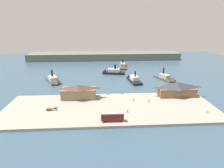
% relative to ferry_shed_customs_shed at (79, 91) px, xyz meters
% --- Properties ---
extents(ground_plane, '(320.00, 320.00, 0.00)m').
position_rel_ferry_shed_customs_shed_xyz_m(ground_plane, '(17.76, 9.15, -5.31)').
color(ground_plane, '#385166').
extents(quay_promenade, '(110.00, 36.00, 1.20)m').
position_rel_ferry_shed_customs_shed_xyz_m(quay_promenade, '(17.76, -12.85, -4.71)').
color(quay_promenade, '#9E9384').
rests_on(quay_promenade, ground).
extents(seawall_edge, '(110.00, 0.80, 1.00)m').
position_rel_ferry_shed_customs_shed_xyz_m(seawall_edge, '(17.76, 5.55, -4.81)').
color(seawall_edge, gray).
rests_on(seawall_edge, ground).
extents(ferry_shed_customs_shed, '(19.88, 7.98, 8.11)m').
position_rel_ferry_shed_customs_shed_xyz_m(ferry_shed_customs_shed, '(0.00, 0.00, 0.00)').
color(ferry_shed_customs_shed, '#847056').
rests_on(ferry_shed_customs_shed, quay_promenade).
extents(ferry_shed_west_terminal, '(22.25, 8.30, 8.58)m').
position_rel_ferry_shed_customs_shed_xyz_m(ferry_shed_west_terminal, '(58.22, 0.05, 0.25)').
color(ferry_shed_west_terminal, brown).
rests_on(ferry_shed_west_terminal, quay_promenade).
extents(street_tram, '(10.14, 2.45, 4.23)m').
position_rel_ferry_shed_customs_shed_xyz_m(street_tram, '(17.94, -26.81, -1.63)').
color(street_tram, maroon).
rests_on(street_tram, quay_promenade).
extents(horse_cart, '(5.79, 1.46, 1.87)m').
position_rel_ferry_shed_customs_shed_xyz_m(horse_cart, '(-11.93, -14.67, -3.18)').
color(horse_cart, brown).
rests_on(horse_cart, quay_promenade).
extents(pedestrian_walking_west, '(0.43, 0.43, 1.72)m').
position_rel_ferry_shed_customs_shed_xyz_m(pedestrian_walking_west, '(25.92, -19.34, -3.32)').
color(pedestrian_walking_west, '#33384C').
rests_on(pedestrian_walking_west, quay_promenade).
extents(pedestrian_standing_center, '(0.38, 0.38, 1.52)m').
position_rel_ferry_shed_customs_shed_xyz_m(pedestrian_standing_center, '(65.05, -22.05, -3.41)').
color(pedestrian_standing_center, '#3D4C42').
rests_on(pedestrian_standing_center, quay_promenade).
extents(pedestrian_near_east_shed, '(0.42, 0.42, 1.72)m').
position_rel_ferry_shed_customs_shed_xyz_m(pedestrian_near_east_shed, '(39.30, -8.35, -3.33)').
color(pedestrian_near_east_shed, '#4C3D33').
rests_on(pedestrian_near_east_shed, quay_promenade).
extents(pedestrian_at_waters_edge, '(0.42, 0.42, 1.70)m').
position_rel_ferry_shed_customs_shed_xyz_m(pedestrian_at_waters_edge, '(31.02, -5.91, -3.33)').
color(pedestrian_at_waters_edge, '#3D4C42').
rests_on(pedestrian_at_waters_edge, quay_promenade).
extents(mooring_post_west, '(0.44, 0.44, 0.90)m').
position_rel_ferry_shed_customs_shed_xyz_m(mooring_post_west, '(17.43, 3.66, -3.66)').
color(mooring_post_west, black).
rests_on(mooring_post_west, quay_promenade).
extents(mooring_post_east, '(0.44, 0.44, 0.90)m').
position_rel_ferry_shed_customs_shed_xyz_m(mooring_post_east, '(25.78, 4.05, -3.66)').
color(mooring_post_east, black).
rests_on(mooring_post_east, quay_promenade).
extents(ferry_moored_east, '(14.15, 20.43, 11.48)m').
position_rel_ferry_shed_customs_shed_xyz_m(ferry_moored_east, '(64.39, 33.14, -3.93)').
color(ferry_moored_east, '#514C47').
rests_on(ferry_moored_east, ground).
extents(ferry_moored_west, '(21.02, 9.97, 10.23)m').
position_rel_ferry_shed_customs_shed_xyz_m(ferry_moored_west, '(22.16, 54.31, -3.68)').
color(ferry_moored_west, black).
rests_on(ferry_moored_west, ground).
extents(ferry_outer_harbor, '(9.46, 24.53, 10.61)m').
position_rel_ferry_shed_customs_shed_xyz_m(ferry_outer_harbor, '(35.17, 78.90, -3.81)').
color(ferry_outer_harbor, '#514C47').
rests_on(ferry_outer_harbor, ground).
extents(ferry_approaching_east, '(16.37, 22.38, 11.25)m').
position_rel_ferry_shed_customs_shed_xyz_m(ferry_approaching_east, '(-22.41, 32.61, -3.95)').
color(ferry_approaching_east, '#514C47').
rests_on(ferry_approaching_east, ground).
extents(ferry_approaching_west, '(9.70, 21.20, 10.93)m').
position_rel_ferry_shed_customs_shed_xyz_m(ferry_approaching_west, '(37.90, 33.87, -3.84)').
color(ferry_approaching_west, black).
rests_on(ferry_approaching_west, ground).
extents(far_headland, '(180.00, 24.00, 8.00)m').
position_rel_ferry_shed_customs_shed_xyz_m(far_headland, '(17.76, 119.15, -1.31)').
color(far_headland, '#60665B').
rests_on(far_headland, ground).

